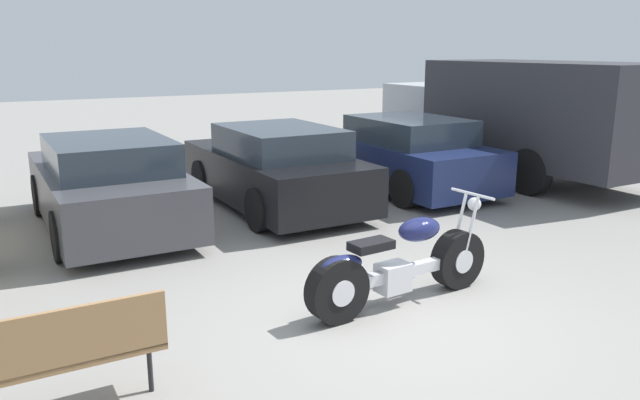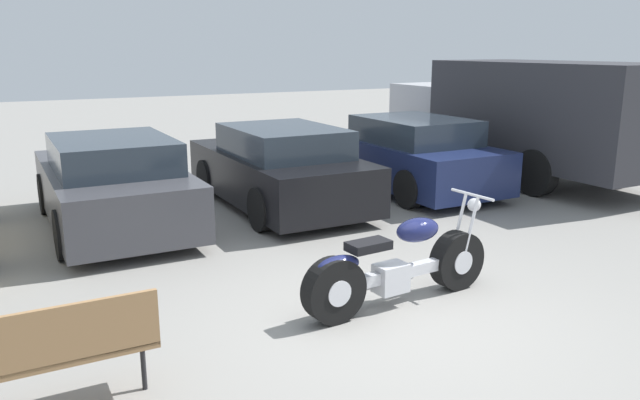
% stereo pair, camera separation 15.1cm
% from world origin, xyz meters
% --- Properties ---
extents(ground_plane, '(60.00, 60.00, 0.00)m').
position_xyz_m(ground_plane, '(0.00, 0.00, 0.00)').
color(ground_plane, gray).
extents(motorcycle, '(2.31, 0.62, 1.07)m').
position_xyz_m(motorcycle, '(0.27, 0.35, 0.41)').
color(motorcycle, black).
rests_on(motorcycle, ground_plane).
extents(parked_car_dark_grey, '(1.88, 4.12, 1.37)m').
position_xyz_m(parked_car_dark_grey, '(-1.80, 4.73, 0.65)').
color(parked_car_dark_grey, '#3D3D42').
rests_on(parked_car_dark_grey, ground_plane).
extents(parked_car_black, '(1.88, 4.12, 1.37)m').
position_xyz_m(parked_car_black, '(0.90, 4.73, 0.65)').
color(parked_car_black, black).
rests_on(parked_car_black, ground_plane).
extents(parked_car_navy, '(1.88, 4.12, 1.37)m').
position_xyz_m(parked_car_navy, '(3.59, 4.83, 0.65)').
color(parked_car_navy, '#19234C').
rests_on(parked_car_navy, ground_plane).
extents(delivery_truck, '(2.25, 6.36, 2.36)m').
position_xyz_m(delivery_truck, '(6.33, 4.60, 1.32)').
color(delivery_truck, '#2D2D33').
rests_on(delivery_truck, ground_plane).
extents(park_bench, '(1.60, 0.42, 0.89)m').
position_xyz_m(park_bench, '(-3.15, -0.20, 0.55)').
color(park_bench, '#997047').
rests_on(park_bench, ground_plane).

